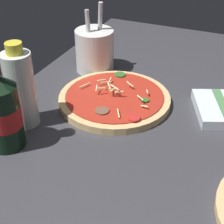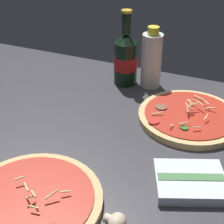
% 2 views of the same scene
% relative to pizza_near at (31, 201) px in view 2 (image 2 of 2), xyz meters
% --- Properties ---
extents(counter_slab, '(1.60, 0.90, 0.03)m').
position_rel_pizza_near_xyz_m(counter_slab, '(0.02, 0.25, -0.02)').
color(counter_slab, '#38383D').
rests_on(counter_slab, ground).
extents(pizza_near, '(0.29, 0.29, 0.05)m').
position_rel_pizza_near_xyz_m(pizza_near, '(0.00, 0.00, 0.00)').
color(pizza_near, tan).
rests_on(pizza_near, counter_slab).
extents(pizza_far, '(0.28, 0.28, 0.05)m').
position_rel_pizza_near_xyz_m(pizza_far, '(0.22, 0.43, 0.00)').
color(pizza_far, tan).
rests_on(pizza_far, counter_slab).
extents(beer_bottle, '(0.08, 0.08, 0.24)m').
position_rel_pizza_near_xyz_m(beer_bottle, '(-0.03, 0.57, 0.08)').
color(beer_bottle, black).
rests_on(beer_bottle, counter_slab).
extents(oil_bottle, '(0.06, 0.06, 0.20)m').
position_rel_pizza_near_xyz_m(oil_bottle, '(0.06, 0.59, 0.08)').
color(oil_bottle, silver).
rests_on(oil_bottle, counter_slab).
extents(mushroom_right, '(0.04, 0.04, 0.03)m').
position_rel_pizza_near_xyz_m(mushroom_right, '(0.18, 0.02, 0.01)').
color(mushroom_right, beige).
rests_on(mushroom_right, counter_slab).
extents(dish_towel, '(0.18, 0.17, 0.03)m').
position_rel_pizza_near_xyz_m(dish_towel, '(0.28, 0.18, 0.00)').
color(dish_towel, silver).
rests_on(dish_towel, counter_slab).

